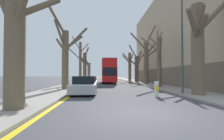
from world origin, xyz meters
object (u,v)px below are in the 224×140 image
(street_tree_left_0, at_px, (16,33))
(street_tree_right_3, at_px, (136,67))
(street_tree_left_3, at_px, (85,66))
(street_tree_left_4, at_px, (88,70))
(double_decker_bus, at_px, (108,70))
(parked_car_1, at_px, (89,83))
(traffic_bollard, at_px, (157,89))
(street_tree_right_1, at_px, (158,57))
(street_tree_right_4, at_px, (130,66))
(street_tree_left_2, at_px, (80,61))
(street_tree_right_0, at_px, (198,46))
(lamp_post, at_px, (181,28))
(street_tree_right_2, at_px, (146,59))
(street_tree_left_1, at_px, (65,55))
(parked_car_0, at_px, (84,86))

(street_tree_left_0, relative_size, street_tree_right_3, 0.83)
(street_tree_left_3, bearing_deg, street_tree_left_4, 90.27)
(double_decker_bus, bearing_deg, street_tree_left_0, -100.72)
(parked_car_1, distance_m, traffic_bollard, 9.08)
(street_tree_right_1, relative_size, parked_car_1, 1.62)
(street_tree_right_4, bearing_deg, street_tree_left_2, -127.14)
(street_tree_right_4, height_order, traffic_bollard, street_tree_right_4)
(street_tree_right_1, bearing_deg, street_tree_left_0, -128.76)
(street_tree_left_2, relative_size, street_tree_right_4, 1.15)
(parked_car_1, bearing_deg, traffic_bollard, -55.35)
(street_tree_left_4, relative_size, traffic_bollard, 6.58)
(street_tree_right_0, distance_m, street_tree_right_4, 29.84)
(street_tree_right_1, xyz_separation_m, lamp_post, (-0.60, -7.15, 1.55))
(street_tree_right_2, relative_size, street_tree_right_3, 1.23)
(street_tree_left_0, bearing_deg, street_tree_right_1, 51.24)
(street_tree_left_3, xyz_separation_m, street_tree_right_0, (10.51, -26.28, 0.11))
(street_tree_left_0, height_order, street_tree_left_4, street_tree_left_4)
(street_tree_left_3, relative_size, street_tree_left_4, 1.05)
(street_tree_left_0, distance_m, street_tree_left_2, 20.83)
(street_tree_left_0, height_order, street_tree_right_4, street_tree_right_4)
(street_tree_left_0, relative_size, lamp_post, 0.69)
(street_tree_right_2, bearing_deg, street_tree_left_3, 133.32)
(street_tree_right_2, height_order, double_decker_bus, street_tree_right_2)
(street_tree_right_2, bearing_deg, street_tree_right_0, -90.55)
(lamp_post, bearing_deg, street_tree_right_3, 87.88)
(traffic_bollard, bearing_deg, street_tree_right_1, 70.77)
(street_tree_left_3, distance_m, street_tree_right_4, 10.98)
(street_tree_left_1, relative_size, parked_car_0, 1.87)
(street_tree_left_1, height_order, street_tree_right_0, street_tree_left_1)
(street_tree_right_0, relative_size, double_decker_bus, 0.62)
(lamp_post, bearing_deg, street_tree_right_2, 86.34)
(street_tree_left_1, bearing_deg, double_decker_bus, 71.95)
(parked_car_1, relative_size, traffic_bollard, 4.28)
(street_tree_left_4, distance_m, parked_car_0, 35.51)
(street_tree_left_2, xyz_separation_m, street_tree_left_4, (-0.25, 21.06, -0.77))
(street_tree_left_2, relative_size, street_tree_right_1, 1.11)
(street_tree_right_2, distance_m, street_tree_right_3, 7.24)
(street_tree_left_1, relative_size, street_tree_right_4, 1.17)
(street_tree_left_3, bearing_deg, street_tree_left_1, -89.77)
(street_tree_left_3, bearing_deg, street_tree_right_3, -21.27)
(parked_car_1, height_order, traffic_bollard, parked_car_1)
(street_tree_left_0, xyz_separation_m, double_decker_bus, (4.76, 25.15, -0.86))
(parked_car_0, height_order, lamp_post, lamp_post)
(street_tree_left_0, distance_m, street_tree_left_3, 30.71)
(street_tree_left_3, relative_size, parked_car_0, 1.65)
(street_tree_right_2, bearing_deg, street_tree_right_1, -92.42)
(street_tree_left_2, relative_size, double_decker_bus, 0.72)
(street_tree_left_1, bearing_deg, street_tree_left_0, -89.37)
(parked_car_0, relative_size, traffic_bollard, 4.20)
(street_tree_right_0, xyz_separation_m, parked_car_0, (-8.14, 2.10, -2.87))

